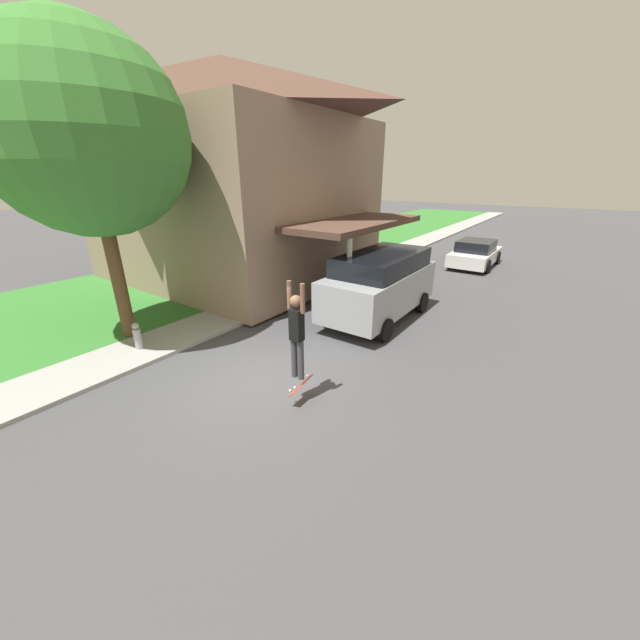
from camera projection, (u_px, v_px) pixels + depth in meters
ground_plane at (258, 379)px, 8.40m from camera, size 120.00×120.00×0.00m
lawn at (227, 274)px, 17.21m from camera, size 10.00×80.00×0.08m
sidewalk at (298, 289)px, 14.84m from camera, size 1.80×80.00×0.10m
house at (231, 172)px, 15.39m from camera, size 13.14×9.32×8.73m
lawn_tree_near at (86, 135)px, 8.55m from camera, size 4.83×4.83×7.70m
suv_parked at (380, 284)px, 11.54m from camera, size 2.15×4.72×2.19m
car_down_street at (475, 254)px, 18.62m from camera, size 1.99×4.04×1.35m
skateboarder at (297, 330)px, 7.00m from camera, size 0.41×0.24×2.04m
skateboard at (301, 385)px, 7.48m from camera, size 0.25×0.77×0.26m
fire_hydrant at (137, 336)px, 9.54m from camera, size 0.20×0.20×0.75m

